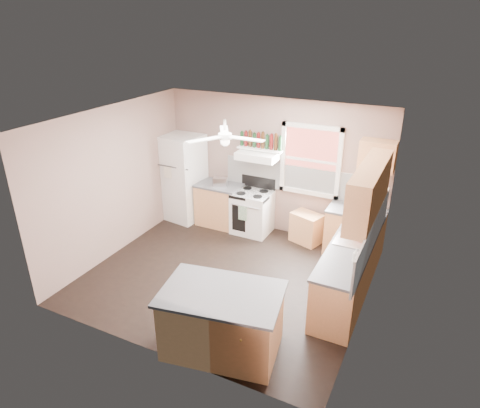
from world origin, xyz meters
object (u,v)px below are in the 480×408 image
at_px(stove, 252,212).
at_px(cart, 306,229).
at_px(toaster, 220,182).
at_px(refrigerator, 183,178).
at_px(island, 222,322).

distance_m(stove, cart, 1.14).
distance_m(toaster, stove, 0.89).
bearing_deg(stove, refrigerator, -178.57).
bearing_deg(cart, stove, -158.13).
distance_m(toaster, island, 3.66).
bearing_deg(cart, island, -72.87).
relative_size(toaster, stove, 0.33).
bearing_deg(refrigerator, stove, 8.51).
distance_m(refrigerator, island, 4.19).
bearing_deg(stove, toaster, -174.78).
bearing_deg(island, refrigerator, 119.58).
xyz_separation_m(toaster, stove, (0.69, 0.06, -0.56)).
xyz_separation_m(toaster, cart, (1.82, 0.12, -0.71)).
xyz_separation_m(stove, island, (1.05, -3.23, 0.00)).
xyz_separation_m(toaster, island, (1.74, -3.17, -0.56)).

